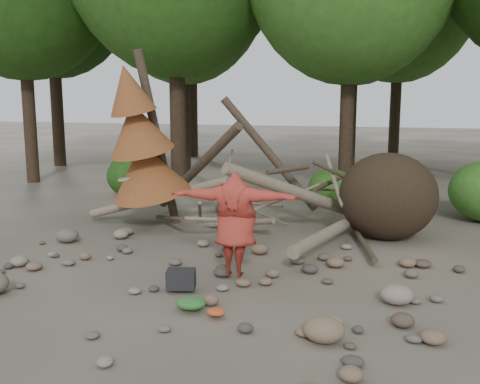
% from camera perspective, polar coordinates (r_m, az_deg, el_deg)
% --- Properties ---
extents(ground, '(120.00, 120.00, 0.00)m').
position_cam_1_polar(ground, '(9.19, -3.02, -10.14)').
color(ground, '#514C44').
rests_on(ground, ground).
extents(deadfall_pile, '(8.55, 5.24, 3.30)m').
position_cam_1_polar(deadfall_pile, '(12.52, 12.81, -0.52)').
color(deadfall_pile, '#332619').
rests_on(deadfall_pile, ground).
extents(dead_conifer, '(2.06, 2.16, 4.35)m').
position_cam_1_polar(dead_conifer, '(13.07, -10.48, 5.11)').
color(dead_conifer, '#4C3F30').
rests_on(dead_conifer, ground).
extents(bush_left, '(1.80, 1.80, 1.44)m').
position_cam_1_polar(bush_left, '(17.70, -11.15, 1.70)').
color(bush_left, '#255316').
rests_on(bush_left, ground).
extents(bush_mid, '(1.40, 1.40, 1.12)m').
position_cam_1_polar(bush_mid, '(16.22, 9.74, 0.46)').
color(bush_mid, '#316A1E').
rests_on(bush_mid, ground).
extents(frisbee_thrower, '(3.68, 0.89, 1.85)m').
position_cam_1_polar(frisbee_thrower, '(9.32, -0.52, -3.41)').
color(frisbee_thrower, '#AA3126').
rests_on(frisbee_thrower, ground).
extents(backpack, '(0.54, 0.43, 0.31)m').
position_cam_1_polar(backpack, '(9.01, -6.31, -9.56)').
color(backpack, black).
rests_on(backpack, ground).
extents(cloth_green, '(0.47, 0.39, 0.18)m').
position_cam_1_polar(cloth_green, '(8.20, -5.30, -12.01)').
color(cloth_green, '#2F6E2C').
rests_on(cloth_green, ground).
extents(cloth_orange, '(0.28, 0.23, 0.10)m').
position_cam_1_polar(cloth_orange, '(7.95, -2.59, -13.00)').
color(cloth_orange, '#C24B21').
rests_on(cloth_orange, ground).
extents(boulder_front_right, '(0.55, 0.50, 0.33)m').
position_cam_1_polar(boulder_front_right, '(7.29, 8.94, -14.29)').
color(boulder_front_right, '#806A50').
rests_on(boulder_front_right, ground).
extents(boulder_mid_right, '(0.51, 0.46, 0.31)m').
position_cam_1_polar(boulder_mid_right, '(8.77, 16.38, -10.45)').
color(boulder_mid_right, gray).
rests_on(boulder_mid_right, ground).
extents(boulder_mid_left, '(0.52, 0.47, 0.31)m').
position_cam_1_polar(boulder_mid_left, '(12.56, -17.96, -4.44)').
color(boulder_mid_left, '#676057').
rests_on(boulder_mid_left, ground).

